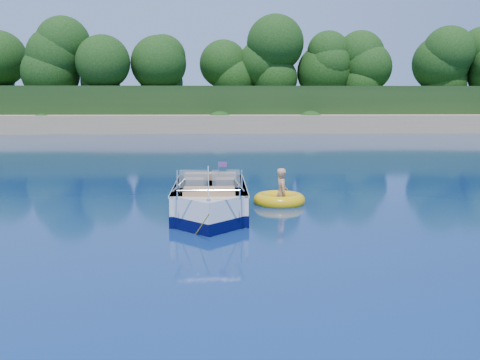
{
  "coord_description": "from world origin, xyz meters",
  "views": [
    {
      "loc": [
        0.16,
        -10.1,
        2.9
      ],
      "look_at": [
        0.65,
        3.31,
        0.85
      ],
      "focal_mm": 40.0,
      "sensor_mm": 36.0,
      "label": 1
    }
  ],
  "objects": [
    {
      "name": "motorboat",
      "position": [
        -0.11,
        3.0,
        0.33
      ],
      "size": [
        1.83,
        5.08,
        1.69
      ],
      "rotation": [
        0.0,
        0.0,
        0.0
      ],
      "color": "white",
      "rests_on": "ground"
    },
    {
      "name": "shoreline",
      "position": [
        0.0,
        63.77,
        0.98
      ],
      "size": [
        170.0,
        59.0,
        6.0
      ],
      "color": "tan",
      "rests_on": "ground"
    },
    {
      "name": "treeline",
      "position": [
        0.04,
        41.01,
        5.55
      ],
      "size": [
        150.0,
        7.12,
        8.19
      ],
      "color": "#331B11",
      "rests_on": "ground"
    },
    {
      "name": "ground",
      "position": [
        0.0,
        0.0,
        0.0
      ],
      "size": [
        160.0,
        160.0,
        0.0
      ],
      "primitive_type": "plane",
      "color": "#0A1F4B",
      "rests_on": "ground"
    },
    {
      "name": "tow_tube",
      "position": [
        1.79,
        4.5,
        0.1
      ],
      "size": [
        1.8,
        1.8,
        0.38
      ],
      "rotation": [
        0.0,
        0.0,
        -0.29
      ],
      "color": "yellow",
      "rests_on": "ground"
    },
    {
      "name": "boy",
      "position": [
        1.84,
        4.43,
        0.0
      ],
      "size": [
        0.42,
        0.79,
        1.48
      ],
      "primitive_type": "imported",
      "rotation": [
        0.0,
        -0.17,
        1.68
      ],
      "color": "tan",
      "rests_on": "ground"
    }
  ]
}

